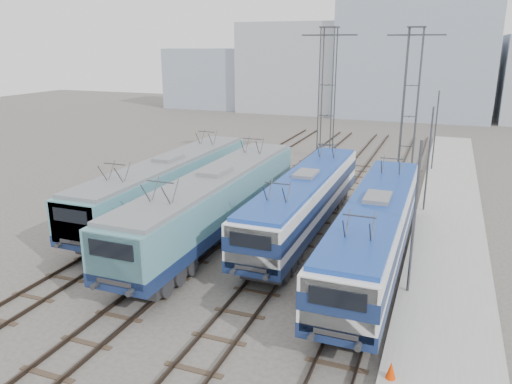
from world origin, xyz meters
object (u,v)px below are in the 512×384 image
object	(u,v)px
locomotive_center_left	(214,200)
locomotive_center_right	(304,198)
locomotive_far_left	(168,182)
safety_cone	(391,370)
catenary_tower_east	(411,96)
mast_front	(414,222)
catenary_tower_west	(327,96)
locomotive_far_right	(375,227)
mast_mid	(428,162)
mast_rear	(435,132)

from	to	relation	value
locomotive_center_left	locomotive_center_right	bearing A→B (deg)	30.09
locomotive_center_left	locomotive_center_right	size ratio (longest dim) A/B	1.10
locomotive_far_left	safety_cone	size ratio (longest dim) A/B	30.03
locomotive_center_right	catenary_tower_east	size ratio (longest dim) A/B	1.43
locomotive_center_right	mast_front	world-z (taller)	mast_front
catenary_tower_west	mast_front	bearing A→B (deg)	-66.73
safety_cone	mast_front	bearing A→B (deg)	90.01
locomotive_far_right	mast_mid	distance (m)	10.04
locomotive_center_left	mast_mid	bearing A→B (deg)	39.38
locomotive_center_left	mast_front	size ratio (longest dim) A/B	2.69
catenary_tower_west	safety_cone	distance (m)	28.43
locomotive_center_left	mast_front	world-z (taller)	mast_front
locomotive_center_left	mast_mid	world-z (taller)	mast_mid
locomotive_center_left	mast_rear	bearing A→B (deg)	62.57
catenary_tower_east	mast_front	bearing A→B (deg)	-84.55
locomotive_far_left	catenary_tower_east	world-z (taller)	catenary_tower_east
locomotive_center_left	locomotive_center_right	xyz separation A→B (m)	(4.50, 2.61, -0.14)
mast_front	mast_mid	bearing A→B (deg)	90.00
locomotive_far_right	safety_cone	size ratio (longest dim) A/B	29.17
mast_mid	mast_front	bearing A→B (deg)	-90.00
catenary_tower_west	locomotive_center_right	bearing A→B (deg)	-81.06
catenary_tower_east	locomotive_far_right	bearing A→B (deg)	-89.28
locomotive_far_right	mast_mid	xyz separation A→B (m)	(1.85, 9.79, 1.25)
catenary_tower_east	safety_cone	world-z (taller)	catenary_tower_east
mast_mid	safety_cone	xyz separation A→B (m)	(0.00, -18.42, -2.90)
mast_mid	safety_cone	bearing A→B (deg)	-90.00
locomotive_far_left	locomotive_center_right	bearing A→B (deg)	0.31
safety_cone	mast_mid	bearing A→B (deg)	90.00
catenary_tower_west	locomotive_far_right	bearing A→B (deg)	-69.22
locomotive_far_left	mast_front	xyz separation A→B (m)	(15.35, -5.65, 1.24)
locomotive_far_left	catenary_tower_west	world-z (taller)	catenary_tower_west
mast_front	mast_mid	xyz separation A→B (m)	(0.00, 12.00, 0.00)
mast_front	safety_cone	world-z (taller)	mast_front
locomotive_far_right	catenary_tower_west	world-z (taller)	catenary_tower_west
locomotive_far_right	mast_rear	size ratio (longest dim) A/B	2.52
locomotive_far_right	mast_rear	xyz separation A→B (m)	(1.85, 21.79, 1.25)
locomotive_far_left	catenary_tower_west	xyz separation A→B (m)	(6.75, 14.35, 4.38)
locomotive_center_left	safety_cone	xyz separation A→B (m)	(10.85, -9.51, -1.74)
locomotive_far_left	locomotive_far_right	size ratio (longest dim) A/B	1.03
mast_rear	locomotive_far_right	bearing A→B (deg)	-94.85
locomotive_far_right	catenary_tower_west	xyz separation A→B (m)	(-6.75, 17.79, 4.39)
locomotive_center_right	locomotive_far_right	distance (m)	5.70
locomotive_far_left	mast_mid	size ratio (longest dim) A/B	2.59
locomotive_center_right	catenary_tower_east	xyz separation A→B (m)	(4.25, 16.30, 4.44)
catenary_tower_east	mast_front	world-z (taller)	catenary_tower_east
locomotive_center_right	locomotive_far_right	bearing A→B (deg)	-37.81
locomotive_center_right	locomotive_far_right	size ratio (longest dim) A/B	0.97
mast_front	safety_cone	size ratio (longest dim) A/B	11.59
locomotive_center_right	mast_rear	size ratio (longest dim) A/B	2.45
mast_mid	safety_cone	world-z (taller)	mast_mid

